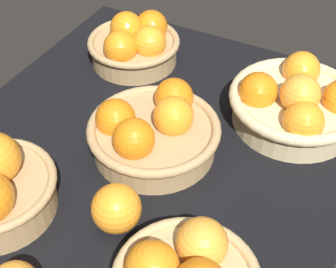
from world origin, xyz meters
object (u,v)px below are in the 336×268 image
Objects in this scene: basket_near_left at (135,44)px; basket_center at (153,130)px; basket_far_left at (297,103)px; loose_orange_front_gap at (116,208)px.

basket_center is at bearing 36.43° from basket_near_left.
basket_far_left is 27.62cm from basket_center.
basket_center is (22.52, 16.62, -0.20)cm from basket_near_left.
basket_near_left is at bearing -153.55° from loose_orange_front_gap.
basket_far_left is at bearing 154.81° from loose_orange_front_gap.
basket_far_left reaches higher than basket_near_left.
basket_center is at bearing -169.40° from loose_orange_front_gap.
basket_near_left is 2.58× the size of loose_orange_front_gap.
basket_center is at bearing -47.28° from basket_far_left.
basket_near_left is 44.66cm from loose_orange_front_gap.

